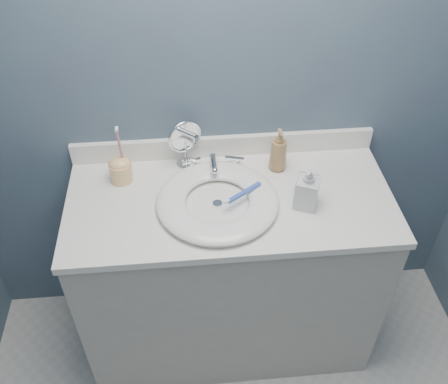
{
  "coord_description": "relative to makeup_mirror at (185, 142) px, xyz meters",
  "views": [
    {
      "loc": [
        -0.15,
        -0.37,
        2.15
      ],
      "look_at": [
        -0.03,
        0.94,
        0.94
      ],
      "focal_mm": 40.0,
      "sensor_mm": 36.0,
      "label": 1
    }
  ],
  "objects": [
    {
      "name": "soap_bottle_clear",
      "position": [
        0.42,
        -0.28,
        -0.02
      ],
      "size": [
        0.11,
        0.11,
        0.18
      ],
      "primitive_type": "imported",
      "rotation": [
        0.0,
        0.0,
        -0.4
      ],
      "color": "silver",
      "rests_on": "countertop"
    },
    {
      "name": "vanity_cabinet",
      "position": [
        0.15,
        -0.21,
        -0.57
      ],
      "size": [
        1.2,
        0.55,
        0.85
      ],
      "primitive_type": "cube",
      "color": "#B9B2A9",
      "rests_on": "ground"
    },
    {
      "name": "makeup_mirror",
      "position": [
        0.0,
        0.0,
        0.0
      ],
      "size": [
        0.13,
        0.08,
        0.21
      ],
      "rotation": [
        0.0,
        0.0,
        0.43
      ],
      "color": "silver",
      "rests_on": "countertop"
    },
    {
      "name": "soap_bottle_amber",
      "position": [
        0.36,
        -0.06,
        -0.02
      ],
      "size": [
        0.07,
        0.07,
        0.18
      ],
      "primitive_type": "imported",
      "rotation": [
        0.0,
        0.0,
        0.06
      ],
      "color": "#9A7445",
      "rests_on": "countertop"
    },
    {
      "name": "countertop",
      "position": [
        0.15,
        -0.21,
        -0.13
      ],
      "size": [
        1.22,
        0.57,
        0.03
      ],
      "primitive_type": "cube",
      "color": "white",
      "rests_on": "vanity_cabinet"
    },
    {
      "name": "faucet",
      "position": [
        0.1,
        -0.05,
        -0.09
      ],
      "size": [
        0.25,
        0.13,
        0.07
      ],
      "color": "silver",
      "rests_on": "countertop"
    },
    {
      "name": "drain",
      "position": [
        0.1,
        -0.24,
        -0.11
      ],
      "size": [
        0.04,
        0.04,
        0.01
      ],
      "primitive_type": "cylinder",
      "color": "silver",
      "rests_on": "countertop"
    },
    {
      "name": "backsplash",
      "position": [
        0.15,
        0.05,
        -0.07
      ],
      "size": [
        1.22,
        0.02,
        0.09
      ],
      "primitive_type": "cube",
      "color": "white",
      "rests_on": "countertop"
    },
    {
      "name": "toothbrush_holder",
      "position": [
        -0.25,
        -0.07,
        -0.06
      ],
      "size": [
        0.09,
        0.09,
        0.25
      ],
      "rotation": [
        0.0,
        0.0,
        -0.24
      ],
      "color": "#FAC87D",
      "rests_on": "countertop"
    },
    {
      "name": "basin",
      "position": [
        0.1,
        -0.24,
        -0.09
      ],
      "size": [
        0.45,
        0.45,
        0.04
      ],
      "primitive_type": null,
      "color": "white",
      "rests_on": "countertop"
    },
    {
      "name": "toothbrush_lying",
      "position": [
        0.2,
        -0.24,
        -0.07
      ],
      "size": [
        0.15,
        0.11,
        0.02
      ],
      "rotation": [
        0.0,
        0.0,
        0.61
      ],
      "color": "blue",
      "rests_on": "basin"
    },
    {
      "name": "back_wall",
      "position": [
        0.15,
        0.06,
        0.21
      ],
      "size": [
        2.2,
        0.02,
        2.4
      ],
      "primitive_type": "cube",
      "color": "slate",
      "rests_on": "ground"
    }
  ]
}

